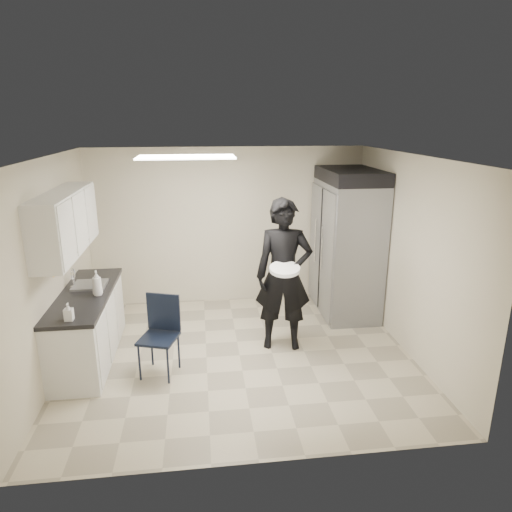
{
  "coord_description": "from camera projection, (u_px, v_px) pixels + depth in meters",
  "views": [
    {
      "loc": [
        -0.46,
        -5.42,
        3.03
      ],
      "look_at": [
        0.25,
        0.2,
        1.32
      ],
      "focal_mm": 32.0,
      "sensor_mm": 36.0,
      "label": 1
    }
  ],
  "objects": [
    {
      "name": "man_tuxedo",
      "position": [
        284.0,
        275.0,
        6.06
      ],
      "size": [
        0.82,
        0.61,
        2.06
      ],
      "primitive_type": "imported",
      "rotation": [
        0.0,
        0.0,
        -0.15
      ],
      "color": "black",
      "rests_on": "floor"
    },
    {
      "name": "ceiling_panel",
      "position": [
        186.0,
        157.0,
        5.64
      ],
      "size": [
        1.2,
        0.6,
        0.02
      ],
      "primitive_type": "cube",
      "color": "white",
      "rests_on": "ceiling"
    },
    {
      "name": "folding_chair",
      "position": [
        158.0,
        339.0,
        5.51
      ],
      "size": [
        0.54,
        0.54,
        0.96
      ],
      "primitive_type": "cube",
      "rotation": [
        0.0,
        0.0,
        -0.32
      ],
      "color": "black",
      "rests_on": "floor"
    },
    {
      "name": "lower_counter",
      "position": [
        88.0,
        327.0,
        5.91
      ],
      "size": [
        0.6,
        1.9,
        0.86
      ],
      "primitive_type": "cube",
      "color": "silver",
      "rests_on": "floor"
    },
    {
      "name": "floor",
      "position": [
        240.0,
        355.0,
        6.08
      ],
      "size": [
        4.5,
        4.5,
        0.0
      ],
      "primitive_type": "plane",
      "color": "#B1A78B",
      "rests_on": "ground"
    },
    {
      "name": "towel_dispenser",
      "position": [
        84.0,
        219.0,
        6.63
      ],
      "size": [
        0.22,
        0.3,
        0.35
      ],
      "primitive_type": "cube",
      "color": "black",
      "rests_on": "left_wall"
    },
    {
      "name": "right_wall",
      "position": [
        409.0,
        256.0,
        5.97
      ],
      "size": [
        0.0,
        4.0,
        4.0
      ],
      "primitive_type": "plane",
      "rotation": [
        1.57,
        0.0,
        -1.57
      ],
      "color": "beige",
      "rests_on": "floor"
    },
    {
      "name": "fridge_compressor",
      "position": [
        351.0,
        176.0,
        6.87
      ],
      "size": [
        0.8,
        1.35,
        0.2
      ],
      "primitive_type": "cube",
      "color": "black",
      "rests_on": "commercial_fridge"
    },
    {
      "name": "commercial_fridge",
      "position": [
        347.0,
        249.0,
        7.2
      ],
      "size": [
        0.8,
        1.35,
        2.1
      ],
      "primitive_type": "cube",
      "color": "gray",
      "rests_on": "floor"
    },
    {
      "name": "sink",
      "position": [
        90.0,
        289.0,
        6.02
      ],
      "size": [
        0.42,
        0.4,
        0.14
      ],
      "primitive_type": "cube",
      "color": "gray",
      "rests_on": "countertop"
    },
    {
      "name": "faucet",
      "position": [
        73.0,
        279.0,
        5.96
      ],
      "size": [
        0.02,
        0.02,
        0.24
      ],
      "primitive_type": "cylinder",
      "color": "silver",
      "rests_on": "countertop"
    },
    {
      "name": "back_wall",
      "position": [
        228.0,
        226.0,
        7.6
      ],
      "size": [
        4.5,
        0.0,
        4.5
      ],
      "primitive_type": "plane",
      "rotation": [
        1.57,
        0.0,
        0.0
      ],
      "color": "beige",
      "rests_on": "floor"
    },
    {
      "name": "ceiling",
      "position": [
        237.0,
        157.0,
        5.33
      ],
      "size": [
        4.5,
        4.5,
        0.0
      ],
      "primitive_type": "plane",
      "rotation": [
        3.14,
        0.0,
        0.0
      ],
      "color": "silver",
      "rests_on": "back_wall"
    },
    {
      "name": "left_wall",
      "position": [
        51.0,
        270.0,
        5.43
      ],
      "size": [
        0.0,
        4.0,
        4.0
      ],
      "primitive_type": "plane",
      "rotation": [
        1.57,
        0.0,
        1.57
      ],
      "color": "beige",
      "rests_on": "floor"
    },
    {
      "name": "soap_bottle_b",
      "position": [
        68.0,
        312.0,
        4.96
      ],
      "size": [
        0.09,
        0.09,
        0.2
      ],
      "primitive_type": "imported",
      "rotation": [
        0.0,
        0.0,
        -0.01
      ],
      "color": "silver",
      "rests_on": "countertop"
    },
    {
      "name": "upper_cabinets",
      "position": [
        65.0,
        223.0,
        5.49
      ],
      "size": [
        0.35,
        1.8,
        0.75
      ],
      "primitive_type": "cube",
      "color": "silver",
      "rests_on": "left_wall"
    },
    {
      "name": "notice_sticker_left",
      "position": [
        54.0,
        273.0,
        5.55
      ],
      "size": [
        0.0,
        0.12,
        0.07
      ],
      "primitive_type": "cube",
      "color": "yellow",
      "rests_on": "left_wall"
    },
    {
      "name": "notice_sticker_right",
      "position": [
        60.0,
        271.0,
        5.75
      ],
      "size": [
        0.0,
        0.12,
        0.07
      ],
      "primitive_type": "cube",
      "color": "yellow",
      "rests_on": "left_wall"
    },
    {
      "name": "soap_bottle_a",
      "position": [
        97.0,
        283.0,
        5.66
      ],
      "size": [
        0.15,
        0.15,
        0.32
      ],
      "primitive_type": "imported",
      "rotation": [
        0.0,
        0.0,
        0.21
      ],
      "color": "white",
      "rests_on": "countertop"
    },
    {
      "name": "bucket_lid",
      "position": [
        285.0,
        269.0,
        5.77
      ],
      "size": [
        0.44,
        0.44,
        0.05
      ],
      "primitive_type": "cylinder",
      "rotation": [
        0.0,
        0.0,
        -0.15
      ],
      "color": "white",
      "rests_on": "man_tuxedo"
    },
    {
      "name": "countertop",
      "position": [
        84.0,
        295.0,
        5.78
      ],
      "size": [
        0.64,
        1.95,
        0.05
      ],
      "primitive_type": "cube",
      "color": "black",
      "rests_on": "lower_counter"
    }
  ]
}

